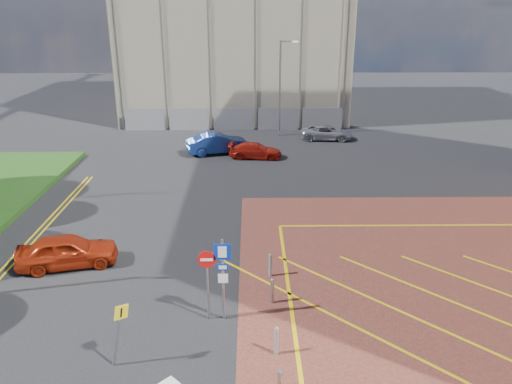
{
  "coord_description": "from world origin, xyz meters",
  "views": [
    {
      "loc": [
        1.47,
        -14.37,
        10.76
      ],
      "look_at": [
        1.72,
        5.28,
        3.31
      ],
      "focal_mm": 35.0,
      "sensor_mm": 36.0,
      "label": 1
    }
  ],
  "objects_px": {
    "warning_sign": "(119,328)",
    "lamp_back": "(281,85)",
    "car_blue_back": "(218,143)",
    "car_silver_back": "(326,133)",
    "car_red_back": "(255,151)",
    "car_red_left": "(67,251)",
    "sign_cluster": "(217,272)"
  },
  "relations": [
    {
      "from": "warning_sign",
      "to": "lamp_back",
      "type": "bearing_deg",
      "value": 77.25
    },
    {
      "from": "car_blue_back",
      "to": "car_silver_back",
      "type": "distance_m",
      "value": 9.76
    },
    {
      "from": "warning_sign",
      "to": "car_silver_back",
      "type": "relative_size",
      "value": 0.53
    },
    {
      "from": "warning_sign",
      "to": "car_red_back",
      "type": "bearing_deg",
      "value": 78.89
    },
    {
      "from": "lamp_back",
      "to": "warning_sign",
      "type": "height_order",
      "value": "lamp_back"
    },
    {
      "from": "warning_sign",
      "to": "car_red_left",
      "type": "distance_m",
      "value": 7.61
    },
    {
      "from": "sign_cluster",
      "to": "car_silver_back",
      "type": "relative_size",
      "value": 0.75
    },
    {
      "from": "lamp_back",
      "to": "car_red_back",
      "type": "relative_size",
      "value": 2.06
    },
    {
      "from": "warning_sign",
      "to": "sign_cluster",
      "type": "bearing_deg",
      "value": 40.41
    },
    {
      "from": "sign_cluster",
      "to": "car_red_back",
      "type": "height_order",
      "value": "sign_cluster"
    },
    {
      "from": "lamp_back",
      "to": "car_blue_back",
      "type": "bearing_deg",
      "value": -132.77
    },
    {
      "from": "warning_sign",
      "to": "car_red_back",
      "type": "xyz_separation_m",
      "value": [
        4.45,
        22.69,
        -0.86
      ]
    },
    {
      "from": "warning_sign",
      "to": "car_silver_back",
      "type": "xyz_separation_m",
      "value": [
        10.5,
        27.98,
        -0.83
      ]
    },
    {
      "from": "car_red_left",
      "to": "car_silver_back",
      "type": "relative_size",
      "value": 0.98
    },
    {
      "from": "sign_cluster",
      "to": "car_red_left",
      "type": "height_order",
      "value": "sign_cluster"
    },
    {
      "from": "car_red_left",
      "to": "car_blue_back",
      "type": "height_order",
      "value": "car_blue_back"
    },
    {
      "from": "sign_cluster",
      "to": "car_silver_back",
      "type": "distance_m",
      "value": 26.67
    },
    {
      "from": "warning_sign",
      "to": "car_silver_back",
      "type": "bearing_deg",
      "value": 69.43
    },
    {
      "from": "car_red_back",
      "to": "car_red_left",
      "type": "bearing_deg",
      "value": 157.44
    },
    {
      "from": "car_red_back",
      "to": "sign_cluster",
      "type": "bearing_deg",
      "value": -179.72
    },
    {
      "from": "lamp_back",
      "to": "warning_sign",
      "type": "xyz_separation_m",
      "value": [
        -6.67,
        -29.47,
        -2.93
      ]
    },
    {
      "from": "sign_cluster",
      "to": "car_blue_back",
      "type": "distance_m",
      "value": 21.6
    },
    {
      "from": "lamp_back",
      "to": "car_red_back",
      "type": "xyz_separation_m",
      "value": [
        -2.22,
        -6.78,
        -3.79
      ]
    },
    {
      "from": "car_red_left",
      "to": "car_red_back",
      "type": "relative_size",
      "value": 1.08
    },
    {
      "from": "car_red_left",
      "to": "car_red_back",
      "type": "bearing_deg",
      "value": -40.85
    },
    {
      "from": "car_silver_back",
      "to": "car_red_left",
      "type": "bearing_deg",
      "value": 151.14
    },
    {
      "from": "sign_cluster",
      "to": "car_blue_back",
      "type": "relative_size",
      "value": 0.68
    },
    {
      "from": "sign_cluster",
      "to": "car_silver_back",
      "type": "bearing_deg",
      "value": 73.39
    },
    {
      "from": "car_red_left",
      "to": "car_blue_back",
      "type": "bearing_deg",
      "value": -31.01
    },
    {
      "from": "warning_sign",
      "to": "car_red_back",
      "type": "relative_size",
      "value": 0.58
    },
    {
      "from": "car_blue_back",
      "to": "car_red_back",
      "type": "height_order",
      "value": "car_blue_back"
    },
    {
      "from": "warning_sign",
      "to": "car_silver_back",
      "type": "height_order",
      "value": "warning_sign"
    }
  ]
}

